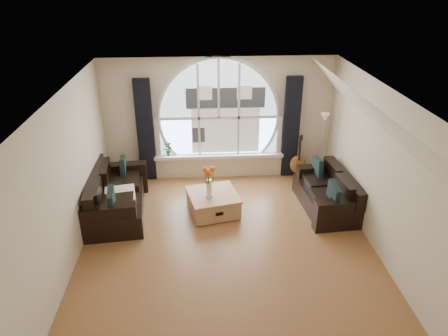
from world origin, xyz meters
TOP-DOWN VIEW (x-y plane):
  - ground at (0.00, 0.00)m, footprint 5.00×5.50m
  - ceiling at (0.00, 0.00)m, footprint 5.00×5.50m
  - wall_back at (0.00, 2.75)m, footprint 5.00×0.01m
  - wall_front at (0.00, -2.75)m, footprint 5.00×0.01m
  - wall_left at (-2.50, 0.00)m, footprint 0.01×5.50m
  - wall_right at (2.50, 0.00)m, footprint 0.01×5.50m
  - attic_slope at (2.20, 0.00)m, footprint 0.92×5.50m
  - arched_window at (0.00, 2.72)m, footprint 2.60×0.06m
  - window_sill at (0.00, 2.65)m, footprint 2.90×0.22m
  - window_frame at (0.00, 2.69)m, footprint 2.76×0.08m
  - neighbor_house at (0.15, 2.71)m, footprint 1.70×0.02m
  - curtain_left at (-1.60, 2.63)m, footprint 0.35×0.12m
  - curtain_right at (1.60, 2.63)m, footprint 0.35×0.12m
  - sofa_left at (-2.05, 1.17)m, footprint 1.17×2.03m
  - sofa_right at (2.03, 1.11)m, footprint 0.98×1.76m
  - coffee_chest at (-0.20, 1.09)m, footprint 1.10×1.10m
  - throw_blanket at (-1.95, 0.99)m, footprint 0.64×0.64m
  - vase_flowers at (-0.28, 1.01)m, footprint 0.24×0.24m
  - floor_lamp at (2.21, 2.24)m, footprint 0.24×0.24m
  - guitar at (1.79, 2.52)m, footprint 0.39×0.28m
  - potted_plant at (-1.14, 2.65)m, footprint 0.21×0.17m

SIDE VIEW (x-z plane):
  - ground at x=0.00m, z-range -0.01..0.01m
  - coffee_chest at x=-0.20m, z-range 0.00..0.45m
  - sofa_left at x=-2.05m, z-range -0.03..0.83m
  - sofa_right at x=2.03m, z-range 0.02..0.78m
  - throw_blanket at x=-1.95m, z-range 0.45..0.55m
  - window_sill at x=0.00m, z-range 0.47..0.55m
  - guitar at x=1.79m, z-range 0.00..1.06m
  - potted_plant at x=-1.14m, z-range 0.55..0.89m
  - floor_lamp at x=2.21m, z-range 0.00..1.60m
  - vase_flowers at x=-0.28m, z-range 0.45..1.15m
  - curtain_left at x=-1.60m, z-range 0.00..2.30m
  - curtain_right at x=1.60m, z-range 0.00..2.30m
  - wall_back at x=0.00m, z-range 0.00..2.70m
  - wall_front at x=0.00m, z-range 0.00..2.70m
  - wall_left at x=-2.50m, z-range 0.00..2.70m
  - wall_right at x=2.50m, z-range 0.00..2.70m
  - neighbor_house at x=0.15m, z-range 0.75..2.25m
  - arched_window at x=0.00m, z-range 0.55..2.70m
  - window_frame at x=0.00m, z-range 0.55..2.70m
  - attic_slope at x=2.20m, z-range 1.99..2.71m
  - ceiling at x=0.00m, z-range 2.70..2.71m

